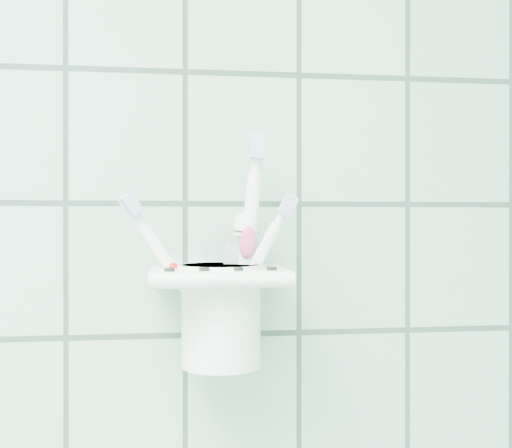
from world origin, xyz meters
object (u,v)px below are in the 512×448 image
toothbrush_pink (230,260)px  cup (221,311)px  toothbrush_orange (207,265)px  holder_bracket (218,277)px  toothbrush_blue (235,244)px  toothpaste_tube (230,273)px

toothbrush_pink → cup: bearing=-171.9°
toothbrush_pink → toothbrush_orange: bearing=158.5°
holder_bracket → cup: size_ratio=1.31×
toothbrush_blue → toothpaste_tube: 0.03m
toothbrush_pink → toothbrush_blue: size_ratio=0.81×
toothpaste_tube → toothbrush_blue: bearing=-57.5°
holder_bracket → cup: bearing=53.6°
cup → toothpaste_tube: bearing=40.4°
holder_bracket → toothbrush_pink: 0.02m
holder_bracket → cup: same height
cup → toothpaste_tube: size_ratio=0.68×
toothbrush_blue → toothbrush_orange: toothbrush_blue is taller
cup → toothbrush_blue: toothbrush_blue is taller
holder_bracket → toothpaste_tube: bearing=44.2°
toothbrush_pink → toothpaste_tube: 0.01m
toothbrush_pink → holder_bracket: bearing=-166.7°
toothbrush_blue → toothbrush_pink: bearing=128.4°
holder_bracket → toothbrush_blue: 0.04m
toothbrush_orange → toothpaste_tube: toothbrush_orange is taller
toothbrush_blue → toothbrush_orange: bearing=178.7°
holder_bracket → toothbrush_orange: size_ratio=0.75×
holder_bracket → toothpaste_tube: toothpaste_tube is taller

